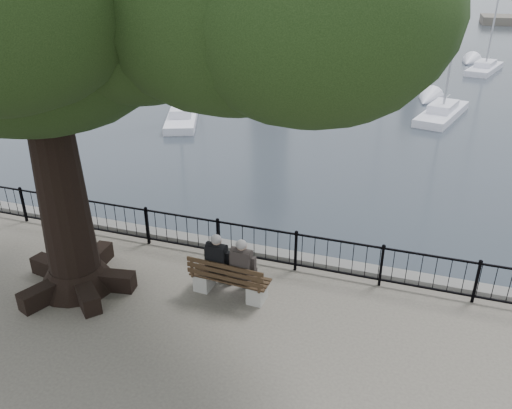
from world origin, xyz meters
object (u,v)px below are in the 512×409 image
at_px(person_left, 220,264).
at_px(lion_monument, 421,24).
at_px(bench, 229,283).
at_px(person_right, 244,270).

relative_size(person_left, lion_monument, 0.16).
bearing_deg(bench, person_left, 155.15).
height_order(bench, person_right, person_right).
xyz_separation_m(bench, person_left, (-0.25, 0.12, 0.36)).
relative_size(person_right, lion_monument, 0.16).
relative_size(person_left, person_right, 1.00).
bearing_deg(lion_monument, person_left, -92.79).
xyz_separation_m(bench, person_right, (0.33, 0.08, 0.36)).
bearing_deg(person_right, lion_monument, 87.89).
relative_size(bench, lion_monument, 0.20).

